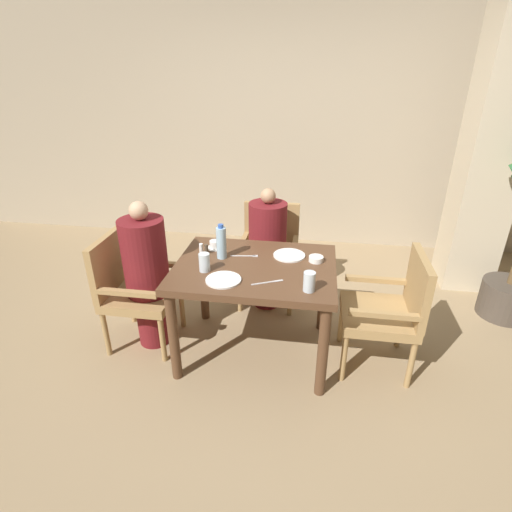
% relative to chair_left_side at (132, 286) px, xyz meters
% --- Properties ---
extents(ground_plane, '(16.00, 16.00, 0.00)m').
position_rel_chair_left_side_xyz_m(ground_plane, '(0.94, 0.00, -0.48)').
color(ground_plane, '#9E8460').
extents(wall_back, '(8.00, 0.06, 2.80)m').
position_rel_chair_left_side_xyz_m(wall_back, '(0.94, 2.23, 0.92)').
color(wall_back, tan).
rests_on(wall_back, ground_plane).
extents(pillar_stone, '(0.45, 0.45, 2.70)m').
position_rel_chair_left_side_xyz_m(pillar_stone, '(2.81, 1.40, 0.87)').
color(pillar_stone, beige).
rests_on(pillar_stone, ground_plane).
extents(dining_table, '(1.10, 0.85, 0.73)m').
position_rel_chair_left_side_xyz_m(dining_table, '(0.94, 0.00, 0.14)').
color(dining_table, brown).
rests_on(dining_table, ground_plane).
extents(chair_left_side, '(0.50, 0.50, 0.87)m').
position_rel_chair_left_side_xyz_m(chair_left_side, '(0.00, 0.00, 0.00)').
color(chair_left_side, '#A88451').
rests_on(chair_left_side, ground_plane).
extents(diner_in_left_chair, '(0.32, 0.32, 1.15)m').
position_rel_chair_left_side_xyz_m(diner_in_left_chair, '(0.14, 0.00, 0.11)').
color(diner_in_left_chair, maroon).
rests_on(diner_in_left_chair, ground_plane).
extents(chair_far_side, '(0.50, 0.50, 0.87)m').
position_rel_chair_left_side_xyz_m(chair_far_side, '(0.94, 0.81, 0.00)').
color(chair_far_side, '#A88451').
rests_on(chair_far_side, ground_plane).
extents(diner_in_far_chair, '(0.32, 0.32, 1.08)m').
position_rel_chair_left_side_xyz_m(diner_in_far_chair, '(0.94, 0.68, 0.07)').
color(diner_in_far_chair, maroon).
rests_on(diner_in_far_chair, ground_plane).
extents(chair_right_side, '(0.50, 0.50, 0.87)m').
position_rel_chair_left_side_xyz_m(chair_right_side, '(1.87, 0.00, 0.00)').
color(chair_right_side, '#A88451').
rests_on(chair_right_side, ground_plane).
extents(plate_main_left, '(0.23, 0.23, 0.01)m').
position_rel_chair_left_side_xyz_m(plate_main_left, '(0.77, -0.25, 0.25)').
color(plate_main_left, white).
rests_on(plate_main_left, dining_table).
extents(plate_main_right, '(0.23, 0.23, 0.01)m').
position_rel_chair_left_side_xyz_m(plate_main_right, '(1.16, 0.18, 0.25)').
color(plate_main_right, white).
rests_on(plate_main_right, dining_table).
extents(teacup_with_saucer, '(0.12, 0.12, 0.06)m').
position_rel_chair_left_side_xyz_m(teacup_with_saucer, '(0.60, 0.23, 0.28)').
color(teacup_with_saucer, white).
rests_on(teacup_with_saucer, dining_table).
extents(bowl_small, '(0.10, 0.10, 0.04)m').
position_rel_chair_left_side_xyz_m(bowl_small, '(1.35, 0.13, 0.27)').
color(bowl_small, white).
rests_on(bowl_small, dining_table).
extents(water_bottle, '(0.07, 0.07, 0.25)m').
position_rel_chair_left_side_xyz_m(water_bottle, '(0.68, 0.08, 0.37)').
color(water_bottle, '#A3C6DB').
rests_on(water_bottle, dining_table).
extents(glass_tall_near, '(0.07, 0.07, 0.13)m').
position_rel_chair_left_side_xyz_m(glass_tall_near, '(1.31, -0.29, 0.31)').
color(glass_tall_near, silver).
rests_on(glass_tall_near, dining_table).
extents(glass_tall_mid, '(0.07, 0.07, 0.13)m').
position_rel_chair_left_side_xyz_m(glass_tall_mid, '(0.62, -0.13, 0.31)').
color(glass_tall_mid, silver).
rests_on(glass_tall_mid, dining_table).
extents(salt_shaker, '(0.03, 0.03, 0.08)m').
position_rel_chair_left_side_xyz_m(salt_shaker, '(0.52, 0.12, 0.29)').
color(salt_shaker, white).
rests_on(salt_shaker, dining_table).
extents(pepper_shaker, '(0.03, 0.03, 0.07)m').
position_rel_chair_left_side_xyz_m(pepper_shaker, '(0.56, 0.12, 0.29)').
color(pepper_shaker, '#4C3D2D').
rests_on(pepper_shaker, dining_table).
extents(fork_beside_plate, '(0.20, 0.04, 0.00)m').
position_rel_chair_left_side_xyz_m(fork_beside_plate, '(0.86, 0.13, 0.25)').
color(fork_beside_plate, silver).
rests_on(fork_beside_plate, dining_table).
extents(knife_beside_plate, '(0.20, 0.10, 0.00)m').
position_rel_chair_left_side_xyz_m(knife_beside_plate, '(1.06, -0.23, 0.25)').
color(knife_beside_plate, silver).
rests_on(knife_beside_plate, dining_table).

